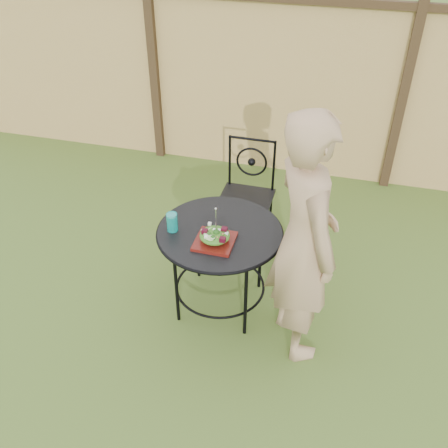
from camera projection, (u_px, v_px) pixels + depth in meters
The scene contains 9 objects.
ground at pixel (216, 296), 4.07m from camera, with size 60.00×60.00×0.00m, color #304E19.
fence at pixel (273, 87), 5.22m from camera, with size 8.00×0.12×1.90m.
patio_table at pixel (220, 245), 3.67m from camera, with size 0.92×0.92×0.72m.
patio_chair at pixel (247, 192), 4.41m from camera, with size 0.46×0.46×0.95m.
diner at pixel (304, 241), 3.19m from camera, with size 0.66×0.43×1.82m, color #A07F5B.
salad_plate at pixel (215, 241), 3.47m from camera, with size 0.27×0.27×0.02m, color #3D0A08.
salad at pixel (215, 235), 3.44m from camera, with size 0.21×0.21×0.08m, color #235614.
fork at pixel (216, 220), 3.36m from camera, with size 0.01×0.01×0.18m, color silver.
drinking_glass at pixel (172, 222), 3.55m from camera, with size 0.08×0.08×0.14m, color #0B877D.
Camera 1 is at (0.82, -2.81, 2.89)m, focal length 40.00 mm.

